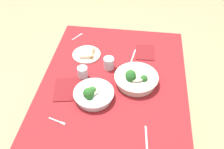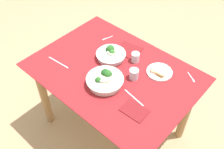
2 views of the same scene
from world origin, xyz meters
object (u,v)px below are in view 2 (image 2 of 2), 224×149
object	(u,v)px
napkin_folded_upper	(128,50)
napkin_folded_lower	(134,110)
fork_by_far_bowl	(191,78)
water_glass_side	(135,57)
bread_side_plate	(159,71)
fork_by_near_bowl	(107,38)
table_knife_right	(134,98)
water_glass_center	(134,74)
table_knife_left	(58,62)
broccoli_bowl_near	(105,80)
broccoli_bowl_far	(111,55)

from	to	relation	value
napkin_folded_upper	napkin_folded_lower	distance (m)	0.61
fork_by_far_bowl	water_glass_side	bearing A→B (deg)	-130.02
napkin_folded_upper	napkin_folded_lower	world-z (taller)	same
bread_side_plate	napkin_folded_lower	distance (m)	0.41
fork_by_near_bowl	table_knife_right	distance (m)	0.69
water_glass_side	water_glass_center	bearing A→B (deg)	-54.92
bread_side_plate	water_glass_side	world-z (taller)	water_glass_side
table_knife_left	table_knife_right	size ratio (longest dim) A/B	1.14
water_glass_center	water_glass_side	distance (m)	0.19
broccoli_bowl_near	napkin_folded_upper	xyz separation A→B (m)	(-0.11, 0.40, -0.03)
table_knife_left	bread_side_plate	bearing A→B (deg)	29.03
table_knife_left	water_glass_side	bearing A→B (deg)	38.98
water_glass_center	table_knife_right	size ratio (longest dim) A/B	0.43
table_knife_left	fork_by_near_bowl	bearing A→B (deg)	76.23
fork_by_far_bowl	napkin_folded_upper	distance (m)	0.55
broccoli_bowl_far	broccoli_bowl_near	bearing A→B (deg)	-56.46
broccoli_bowl_far	table_knife_right	world-z (taller)	broccoli_bowl_far
fork_by_far_bowl	napkin_folded_lower	xyz separation A→B (m)	(-0.13, -0.52, 0.00)
table_knife_right	napkin_folded_upper	xyz separation A→B (m)	(-0.35, 0.36, 0.00)
broccoli_bowl_far	fork_by_near_bowl	distance (m)	0.25
broccoli_bowl_near	water_glass_side	xyz separation A→B (m)	(0.01, 0.34, 0.00)
water_glass_side	fork_by_far_bowl	world-z (taller)	water_glass_side
water_glass_center	napkin_folded_upper	distance (m)	0.31
broccoli_bowl_near	table_knife_right	xyz separation A→B (m)	(0.24, 0.03, -0.03)
bread_side_plate	table_knife_right	distance (m)	0.32
water_glass_center	table_knife_right	distance (m)	0.20
water_glass_side	fork_by_far_bowl	distance (m)	0.45
fork_by_far_bowl	fork_by_near_bowl	size ratio (longest dim) A/B	0.91
water_glass_side	fork_by_far_bowl	xyz separation A→B (m)	(0.43, 0.13, -0.04)
fork_by_far_bowl	fork_by_near_bowl	bearing A→B (deg)	-142.26
bread_side_plate	water_glass_side	size ratio (longest dim) A/B	2.56
bread_side_plate	water_glass_side	bearing A→B (deg)	-174.65
table_knife_right	napkin_folded_upper	bearing A→B (deg)	142.22
bread_side_plate	napkin_folded_lower	bearing A→B (deg)	-78.50
fork_by_near_bowl	napkin_folded_lower	distance (m)	0.80
bread_side_plate	water_glass_center	distance (m)	0.21
water_glass_side	bread_side_plate	bearing A→B (deg)	5.35
water_glass_side	fork_by_far_bowl	bearing A→B (deg)	17.47
broccoli_bowl_far	bread_side_plate	distance (m)	0.40
water_glass_center	napkin_folded_upper	world-z (taller)	water_glass_center
bread_side_plate	fork_by_near_bowl	world-z (taller)	bread_side_plate
napkin_folded_lower	table_knife_left	bearing A→B (deg)	-177.22
table_knife_right	napkin_folded_upper	world-z (taller)	napkin_folded_upper
fork_by_far_bowl	napkin_folded_upper	world-z (taller)	napkin_folded_upper
table_knife_left	broccoli_bowl_far	bearing A→B (deg)	45.40
bread_side_plate	fork_by_near_bowl	size ratio (longest dim) A/B	1.91
table_knife_left	napkin_folded_lower	bearing A→B (deg)	-2.18
broccoli_bowl_near	napkin_folded_lower	world-z (taller)	broccoli_bowl_near
table_knife_left	napkin_folded_upper	distance (m)	0.58
fork_by_far_bowl	table_knife_right	bearing A→B (deg)	-81.90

